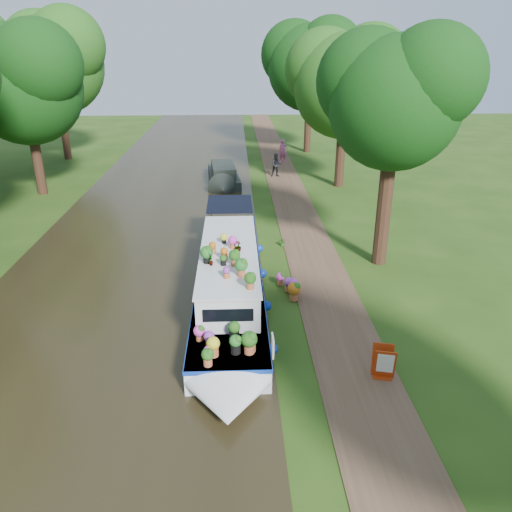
% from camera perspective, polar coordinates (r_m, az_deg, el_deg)
% --- Properties ---
extents(ground, '(100.00, 100.00, 0.00)m').
position_cam_1_polar(ground, '(17.57, 4.37, -4.89)').
color(ground, '#234110').
rests_on(ground, ground).
extents(canal_water, '(10.00, 100.00, 0.02)m').
position_cam_1_polar(canal_water, '(17.91, -15.14, -5.09)').
color(canal_water, black).
rests_on(canal_water, ground).
extents(towpath, '(2.20, 100.00, 0.03)m').
position_cam_1_polar(towpath, '(17.74, 8.24, -4.74)').
color(towpath, '#513725').
rests_on(towpath, ground).
extents(plant_boat, '(2.29, 13.52, 2.30)m').
position_cam_1_polar(plant_boat, '(17.07, -3.07, -2.53)').
color(plant_boat, silver).
rests_on(plant_boat, canal_water).
extents(tree_near_overhang, '(5.52, 5.28, 8.99)m').
position_cam_1_polar(tree_near_overhang, '(19.43, 15.62, 17.48)').
color(tree_near_overhang, black).
rests_on(tree_near_overhang, ground).
extents(tree_near_mid, '(6.90, 6.60, 9.40)m').
position_cam_1_polar(tree_near_mid, '(31.23, 10.12, 19.42)').
color(tree_near_mid, black).
rests_on(tree_near_mid, ground).
extents(tree_near_far, '(7.59, 7.26, 10.30)m').
position_cam_1_polar(tree_near_far, '(41.95, 6.18, 21.29)').
color(tree_near_far, black).
rests_on(tree_near_far, ground).
extents(tree_far_c, '(7.13, 6.82, 9.59)m').
position_cam_1_polar(tree_far_c, '(31.72, -25.03, 17.95)').
color(tree_far_c, black).
rests_on(tree_far_c, ground).
extents(tree_far_d, '(8.05, 7.70, 10.85)m').
position_cam_1_polar(tree_far_d, '(41.61, -22.11, 20.33)').
color(tree_far_d, black).
rests_on(tree_far_d, ground).
extents(second_boat, '(2.27, 6.36, 1.21)m').
position_cam_1_polar(second_boat, '(32.43, -3.74, 9.19)').
color(second_boat, black).
rests_on(second_boat, canal_water).
extents(sandwich_board, '(0.60, 0.56, 0.90)m').
position_cam_1_polar(sandwich_board, '(13.89, 14.38, -11.81)').
color(sandwich_board, '#A52F0B').
rests_on(sandwich_board, towpath).
extents(pedestrian_pink, '(0.66, 0.47, 1.71)m').
position_cam_1_polar(pedestrian_pink, '(38.13, 3.09, 11.89)').
color(pedestrian_pink, '#D25678').
rests_on(pedestrian_pink, towpath).
extents(pedestrian_dark, '(0.79, 0.63, 1.55)m').
position_cam_1_polar(pedestrian_dark, '(33.85, 2.36, 10.34)').
color(pedestrian_dark, black).
rests_on(pedestrian_dark, towpath).
extents(verge_plant, '(0.36, 0.32, 0.37)m').
position_cam_1_polar(verge_plant, '(22.03, 3.05, 1.62)').
color(verge_plant, '#28621D').
rests_on(verge_plant, ground).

